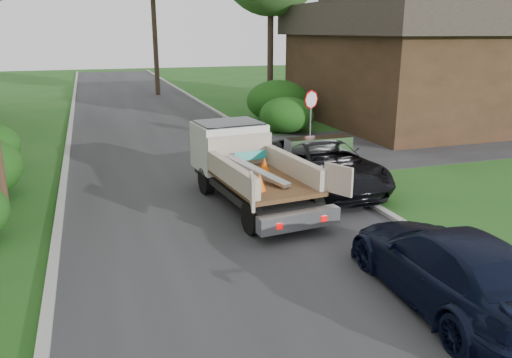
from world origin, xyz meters
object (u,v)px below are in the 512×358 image
Objects in this scene: stop_sign at (311,108)px; black_pickup at (323,164)px; flatbed_truck at (242,160)px; house_right at (407,61)px; navy_suv at (450,266)px.

stop_sign reaches higher than black_pickup.
flatbed_truck is 2.72m from black_pickup.
flatbed_truck is at bearing -141.23° from house_right.
flatbed_truck reaches higher than black_pickup.
black_pickup is (-9.40, -9.50, -2.42)m from house_right.
stop_sign is at bearing 68.63° from black_pickup.
navy_suv is (-0.92, -7.00, -0.04)m from black_pickup.
house_right reaches higher than flatbed_truck.
navy_suv is at bearing -99.31° from black_pickup.
flatbed_truck is 1.18× the size of navy_suv.
house_right is 13.58m from black_pickup.
house_right is 15.63m from flatbed_truck.
navy_suv is (-10.32, -16.50, -2.46)m from house_right.
flatbed_truck is at bearing -72.03° from navy_suv.
house_right reaches higher than black_pickup.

